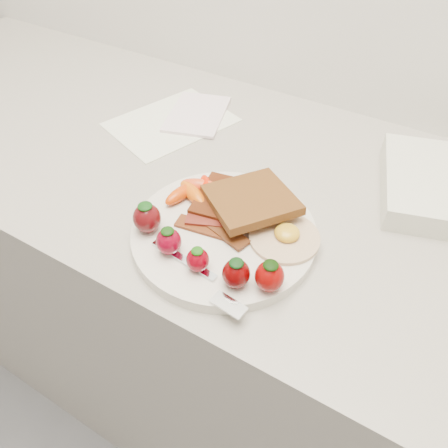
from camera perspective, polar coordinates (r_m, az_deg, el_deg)
The scene contains 11 objects.
counter at distance 1.08m, azimuth 3.52°, elevation -13.35°, with size 2.00×0.60×0.90m, color gray.
plate at distance 0.64m, azimuth 0.00°, elevation -1.21°, with size 0.27×0.27×0.02m, color beige.
toast_lower at distance 0.67m, azimuth 0.79°, elevation 3.07°, with size 0.10×0.10×0.01m, color #35180D.
toast_upper at distance 0.65m, azimuth 3.55°, elevation 3.20°, with size 0.12×0.12×0.01m, color #4A2D0F.
fried_egg at distance 0.62m, azimuth 7.98°, elevation -1.57°, with size 0.13×0.13×0.02m.
bacon_strips at distance 0.63m, azimuth -1.07°, elevation -0.28°, with size 0.12×0.07×0.01m.
baby_carrots at distance 0.68m, azimuth -3.96°, elevation 4.47°, with size 0.07×0.09×0.02m.
strawberries at distance 0.58m, azimuth -3.09°, elevation -3.42°, with size 0.23×0.06×0.05m.
fork at distance 0.57m, azimuth -2.75°, elevation -7.17°, with size 0.17×0.06×0.00m.
paper_sheet at distance 0.90m, azimuth -6.91°, elevation 13.07°, with size 0.17×0.23×0.00m, color white.
notepad at distance 0.91m, azimuth -3.52°, elevation 14.17°, with size 0.11×0.16×0.01m, color white.
Camera 1 is at (0.24, 1.18, 1.37)m, focal length 35.00 mm.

